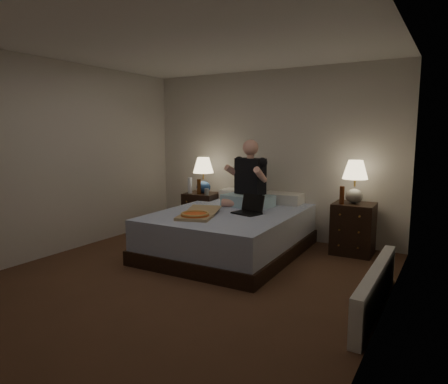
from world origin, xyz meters
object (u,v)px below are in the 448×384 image
Objects in this scene: nightstand_right at (353,228)px; lamp_right at (355,182)px; nightstand_left at (202,213)px; water_bottle at (190,185)px; soda_can at (207,192)px; beer_bottle_left at (199,187)px; beer_bottle_right at (342,195)px; radiator at (375,289)px; lamp_left at (203,175)px; laptop at (247,205)px; person at (248,173)px; pizza_box at (195,215)px; bed at (231,231)px.

nightstand_right is 0.61m from lamp_right.
nightstand_left is 2.56× the size of water_bottle.
beer_bottle_left is at bearing 165.76° from soda_can.
soda_can is (0.34, -0.04, -0.07)m from water_bottle.
beer_bottle_right is (2.00, 0.11, 0.10)m from soda_can.
lamp_right reaches higher than nightstand_right.
lamp_right is 2.24× the size of water_bottle.
lamp_left is at bearing 151.01° from radiator.
lamp_right reaches higher than radiator.
nightstand_right reaches higher than nightstand_left.
laptop is (1.15, -0.62, -0.08)m from beer_bottle_left.
water_bottle is at bearing -178.33° from beer_bottle_right.
water_bottle is 1.09× the size of beer_bottle_left.
beer_bottle_left is 0.25× the size of person.
pizza_box is (-0.42, -0.55, -0.08)m from laptop.
nightstand_right is 0.49m from beer_bottle_right.
lamp_right is 1.92m from radiator.
beer_bottle_left is at bearing -175.05° from lamp_right.
pizza_box is (0.57, -1.13, -0.09)m from soda_can.
nightstand_left is (-0.91, 0.66, 0.04)m from bed.
lamp_left is at bearing 31.52° from nightstand_left.
bed is 6.53× the size of laptop.
lamp_left is at bearing 178.52° from beer_bottle_right.
laptop reaches higher than bed.
bed is 2.92× the size of pizza_box.
lamp_right is at bearing 1.89° from lamp_left.
lamp_left is 2.17m from beer_bottle_right.
beer_bottle_right is at bearing -1.48° from lamp_left.
nightstand_left reaches higher than bed.
beer_bottle_right is 0.68× the size of laptop.
lamp_right is 0.24m from beer_bottle_right.
nightstand_right is 6.70× the size of soda_can.
nightstand_left is 6.39× the size of soda_can.
lamp_right reaches higher than lamp_left.
bed is 0.97m from soda_can.
water_bottle is at bearing 172.96° from soda_can.
person is 2.74× the size of laptop.
nightstand_right is 0.42× the size of radiator.
radiator is at bearing -34.59° from nightstand_left.
bed is at bearing -41.83° from nightstand_left.
soda_can is 3.10m from radiator.
radiator is at bearing -24.49° from person.
pizza_box is 0.47× the size of radiator.
beer_bottle_right reaches higher than nightstand_right.
beer_bottle_right is (1.28, 0.62, 0.51)m from bed.
lamp_right reaches higher than water_bottle.
lamp_right reaches higher than pizza_box.
nightstand_left is at bearing 175.79° from person.
bed reaches higher than radiator.
nightstand_left is 1.51m from pizza_box.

